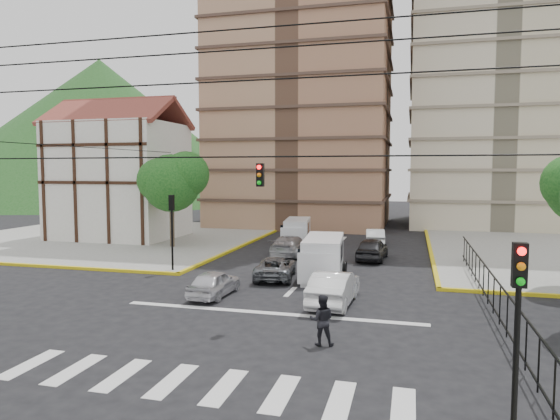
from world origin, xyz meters
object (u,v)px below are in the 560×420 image
(car_silver_front_left, at_px, (214,283))
(car_white_front_right, at_px, (334,288))
(traffic_light_se, at_px, (518,314))
(traffic_light_nw, at_px, (172,220))
(van_left_lane, at_px, (297,233))
(pedestrian_crosswalk, at_px, (322,320))
(van_right_lane, at_px, (323,259))

(car_silver_front_left, distance_m, car_white_front_right, 5.73)
(traffic_light_se, bearing_deg, traffic_light_nw, 135.00)
(van_left_lane, relative_size, pedestrian_crosswalk, 2.75)
(traffic_light_se, distance_m, van_left_lane, 30.04)
(car_silver_front_left, bearing_deg, van_right_lane, -128.75)
(van_right_lane, height_order, van_left_lane, van_right_lane)
(traffic_light_nw, relative_size, van_right_lane, 0.84)
(van_right_lane, relative_size, car_white_front_right, 1.14)
(traffic_light_se, bearing_deg, van_left_lane, 111.44)
(traffic_light_se, xyz_separation_m, van_right_lane, (-6.78, 16.08, -2.00))
(car_white_front_right, xyz_separation_m, pedestrian_crosswalk, (0.39, -5.27, 0.11))
(traffic_light_nw, bearing_deg, traffic_light_se, -45.00)
(traffic_light_se, distance_m, traffic_light_nw, 22.06)
(car_silver_front_left, height_order, car_white_front_right, car_white_front_right)
(car_silver_front_left, relative_size, pedestrian_crosswalk, 2.12)
(car_silver_front_left, bearing_deg, traffic_light_nw, -43.35)
(van_left_lane, distance_m, car_white_front_right, 17.73)
(pedestrian_crosswalk, bearing_deg, van_left_lane, -84.64)
(car_white_front_right, bearing_deg, traffic_light_se, 118.66)
(traffic_light_se, distance_m, pedestrian_crosswalk, 7.97)
(car_white_front_right, bearing_deg, traffic_light_nw, -21.28)
(car_white_front_right, bearing_deg, van_left_lane, -69.00)
(traffic_light_se, relative_size, car_silver_front_left, 1.19)
(traffic_light_se, height_order, van_left_lane, traffic_light_se)
(traffic_light_se, xyz_separation_m, van_left_lane, (-10.95, 27.89, -2.11))
(van_right_lane, xyz_separation_m, pedestrian_crosswalk, (1.78, -10.30, -0.24))
(van_left_lane, xyz_separation_m, car_white_front_right, (5.57, -16.83, -0.24))
(traffic_light_se, xyz_separation_m, car_white_front_right, (-5.38, 11.05, -2.35))
(traffic_light_se, height_order, car_silver_front_left, traffic_light_se)
(traffic_light_nw, distance_m, car_silver_front_left, 6.85)
(pedestrian_crosswalk, bearing_deg, traffic_light_nw, -52.49)
(car_silver_front_left, height_order, pedestrian_crosswalk, pedestrian_crosswalk)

